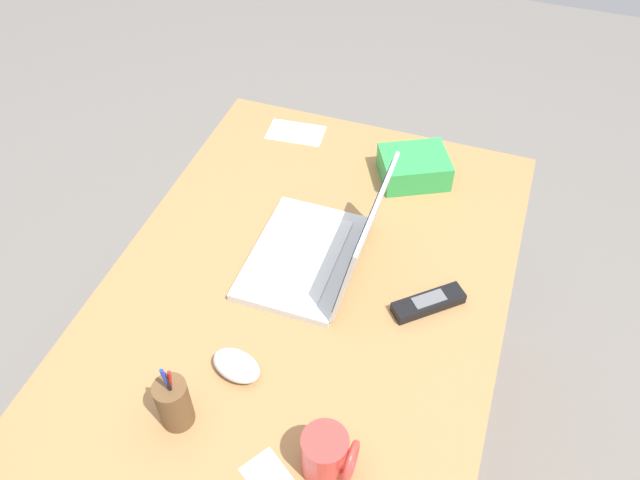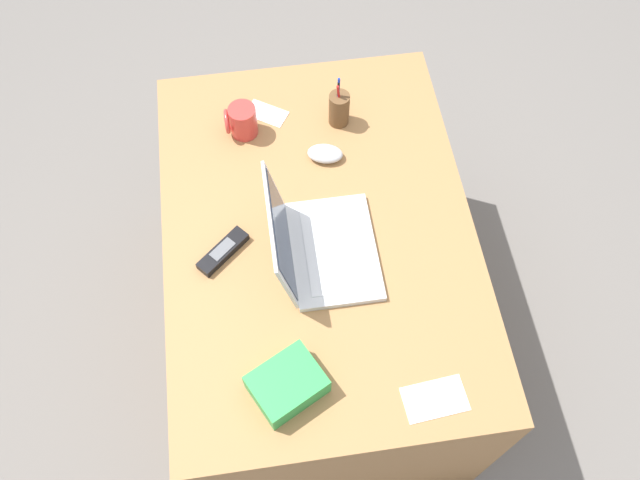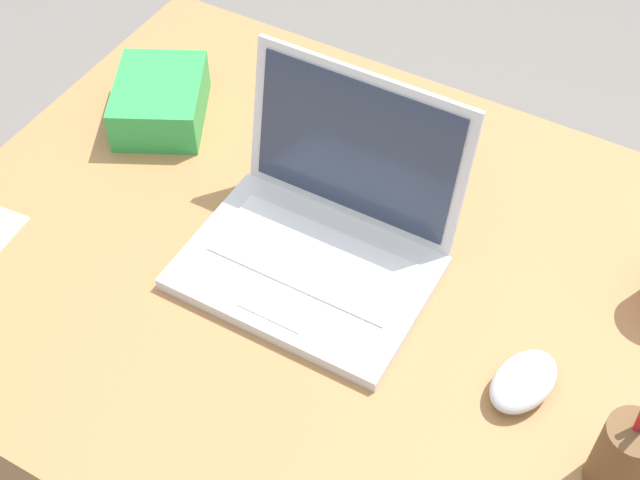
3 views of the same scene
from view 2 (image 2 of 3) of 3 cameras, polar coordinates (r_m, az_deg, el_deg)
ground_plane at (r=2.45m, az=-0.09°, el=-7.54°), size 6.00×6.00×0.00m
desk at (r=2.12m, az=-0.11°, el=-3.94°), size 1.20×0.84×0.72m
laptop at (r=1.72m, az=-0.26°, el=-0.49°), size 0.32×0.27×0.23m
computer_mouse at (r=1.91m, az=0.44°, el=7.41°), size 0.09×0.11×0.04m
coffee_mug_white at (r=1.96m, az=-6.72°, el=10.11°), size 0.08×0.09×0.10m
cordless_phone at (r=1.77m, az=-8.31°, el=-0.97°), size 0.14×0.15×0.03m
pen_holder at (r=1.97m, az=1.64°, el=11.20°), size 0.06×0.06×0.17m
snack_bag at (r=1.59m, az=-2.84°, el=-12.25°), size 0.19×0.20×0.07m
paper_note_near_laptop at (r=1.64m, az=9.81°, el=-13.28°), size 0.10×0.16×0.00m
paper_note_left at (r=2.03m, az=-4.60°, el=10.77°), size 0.12×0.14×0.00m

